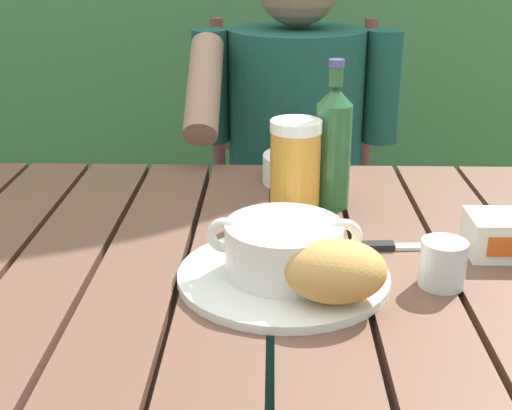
% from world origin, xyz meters
% --- Properties ---
extents(dining_table, '(1.11, 0.83, 0.74)m').
position_xyz_m(dining_table, '(-0.00, 0.00, 0.63)').
color(dining_table, brown).
rests_on(dining_table, ground_plane).
extents(chair_near_diner, '(0.46, 0.44, 0.97)m').
position_xyz_m(chair_near_diner, '(0.12, 0.85, 0.47)').
color(chair_near_diner, brown).
rests_on(chair_near_diner, ground_plane).
extents(person_eating, '(0.48, 0.47, 1.19)m').
position_xyz_m(person_eating, '(0.11, 0.65, 0.70)').
color(person_eating, '#184A3F').
rests_on(person_eating, ground_plane).
extents(serving_plate, '(0.29, 0.29, 0.01)m').
position_xyz_m(serving_plate, '(0.08, -0.09, 0.75)').
color(serving_plate, white).
rests_on(serving_plate, dining_table).
extents(soup_bowl, '(0.21, 0.16, 0.08)m').
position_xyz_m(soup_bowl, '(0.08, -0.09, 0.79)').
color(soup_bowl, white).
rests_on(soup_bowl, serving_plate).
extents(bread_roll, '(0.13, 0.10, 0.08)m').
position_xyz_m(bread_roll, '(0.14, -0.17, 0.79)').
color(bread_roll, tan).
rests_on(bread_roll, serving_plate).
extents(beer_glass, '(0.08, 0.08, 0.16)m').
position_xyz_m(beer_glass, '(0.10, 0.15, 0.82)').
color(beer_glass, orange).
rests_on(beer_glass, dining_table).
extents(beer_bottle, '(0.06, 0.06, 0.25)m').
position_xyz_m(beer_bottle, '(0.16, 0.19, 0.85)').
color(beer_bottle, '#275B30').
rests_on(beer_bottle, dining_table).
extents(water_glass_small, '(0.06, 0.06, 0.06)m').
position_xyz_m(water_glass_small, '(0.29, -0.10, 0.77)').
color(water_glass_small, silver).
rests_on(water_glass_small, dining_table).
extents(butter_tub, '(0.11, 0.09, 0.06)m').
position_xyz_m(butter_tub, '(0.41, -0.00, 0.77)').
color(butter_tub, white).
rests_on(butter_tub, dining_table).
extents(table_knife, '(0.14, 0.03, 0.01)m').
position_xyz_m(table_knife, '(0.24, 0.01, 0.74)').
color(table_knife, silver).
rests_on(table_knife, dining_table).
extents(diner_bowl, '(0.15, 0.15, 0.05)m').
position_xyz_m(diner_bowl, '(0.12, 0.31, 0.77)').
color(diner_bowl, white).
rests_on(diner_bowl, dining_table).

